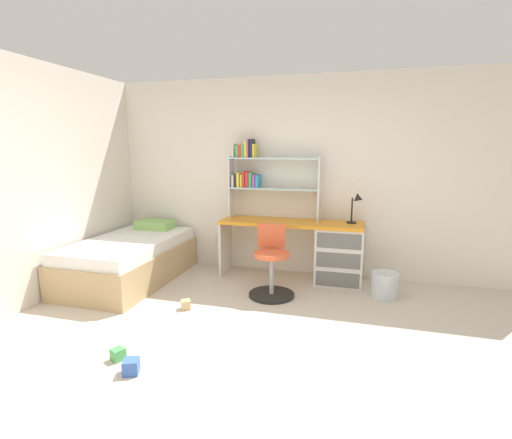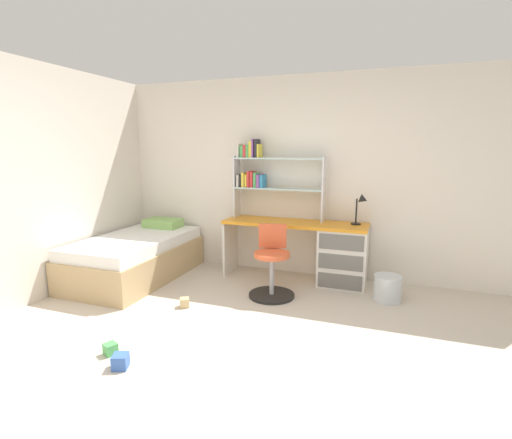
{
  "view_description": "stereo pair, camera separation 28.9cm",
  "coord_description": "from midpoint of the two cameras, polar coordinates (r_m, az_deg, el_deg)",
  "views": [
    {
      "loc": [
        0.79,
        -2.47,
        1.66
      ],
      "look_at": [
        -0.32,
        1.47,
        0.89
      ],
      "focal_mm": 26.61,
      "sensor_mm": 36.0,
      "label": 1
    },
    {
      "loc": [
        1.07,
        -2.38,
        1.66
      ],
      "look_at": [
        -0.32,
        1.47,
        0.89
      ],
      "focal_mm": 26.61,
      "sensor_mm": 36.0,
      "label": 2
    }
  ],
  "objects": [
    {
      "name": "toy_block_green_2",
      "position": [
        3.43,
        -22.45,
        -18.25
      ],
      "size": [
        0.12,
        0.12,
        0.09
      ],
      "primitive_type": "cube",
      "rotation": [
        0.0,
        0.0,
        2.72
      ],
      "color": "#479E51",
      "rests_on": "ground_plane"
    },
    {
      "name": "toy_block_natural_1",
      "position": [
        4.16,
        -12.53,
        -12.41
      ],
      "size": [
        0.13,
        0.13,
        0.1
      ],
      "primitive_type": "cube",
      "rotation": [
        0.0,
        0.0,
        2.1
      ],
      "color": "tan",
      "rests_on": "ground_plane"
    },
    {
      "name": "waste_bin",
      "position": [
        4.53,
        17.07,
        -9.42
      ],
      "size": [
        0.3,
        0.3,
        0.29
      ],
      "primitive_type": "cylinder",
      "color": "silver",
      "rests_on": "ground_plane"
    },
    {
      "name": "ground_plane",
      "position": [
        3.09,
        -4.75,
        -22.12
      ],
      "size": [
        6.07,
        5.93,
        0.02
      ],
      "primitive_type": "cube",
      "color": "beige"
    },
    {
      "name": "swivel_chair",
      "position": [
        4.34,
        0.44,
        -7.32
      ],
      "size": [
        0.52,
        0.52,
        0.81
      ],
      "color": "black",
      "rests_on": "ground_plane"
    },
    {
      "name": "desk",
      "position": [
        4.81,
        8.95,
        -4.55
      ],
      "size": [
        1.8,
        0.51,
        0.75
      ],
      "color": "orange",
      "rests_on": "ground_plane"
    },
    {
      "name": "desk_lamp",
      "position": [
        4.72,
        13.29,
        2.37
      ],
      "size": [
        0.2,
        0.17,
        0.38
      ],
      "color": "black",
      "rests_on": "desk"
    },
    {
      "name": "toy_block_blue_0",
      "position": [
        3.22,
        -20.89,
        -19.99
      ],
      "size": [
        0.15,
        0.15,
        0.11
      ],
      "primitive_type": "cube",
      "rotation": [
        0.0,
        0.0,
        0.38
      ],
      "color": "#3860B7",
      "rests_on": "ground_plane"
    },
    {
      "name": "bookshelf_hutch",
      "position": [
        4.98,
        -1.1,
        7.05
      ],
      "size": [
        1.19,
        0.22,
        1.03
      ],
      "color": "silver",
      "rests_on": "desk"
    },
    {
      "name": "room_shell",
      "position": [
        4.31,
        -15.06,
        5.32
      ],
      "size": [
        6.07,
        5.93,
        2.58
      ],
      "color": "silver",
      "rests_on": "ground_plane"
    },
    {
      "name": "bed_platform",
      "position": [
        5.14,
        -19.95,
        -5.68
      ],
      "size": [
        1.02,
        1.81,
        0.66
      ],
      "color": "tan",
      "rests_on": "ground_plane"
    }
  ]
}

